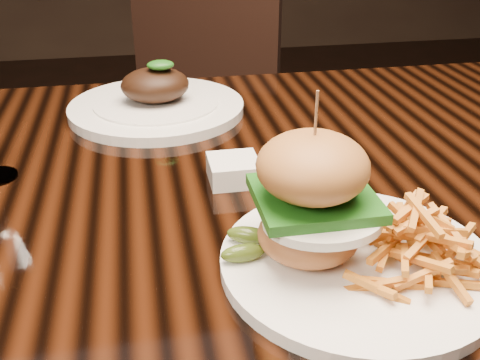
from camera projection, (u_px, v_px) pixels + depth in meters
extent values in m
cube|color=black|center=(226.00, 181.00, 0.84)|extent=(1.60, 0.90, 0.04)
cylinder|color=white|center=(357.00, 262.00, 0.61)|extent=(0.30, 0.30, 0.01)
ellipsoid|color=#9C5A32|center=(308.00, 234.00, 0.60)|extent=(0.11, 0.11, 0.05)
ellipsoid|color=white|center=(323.00, 220.00, 0.57)|extent=(0.12, 0.10, 0.01)
ellipsoid|color=orange|center=(347.00, 221.00, 0.56)|extent=(0.02, 0.02, 0.01)
cube|color=#206C1B|center=(310.00, 202.00, 0.58)|extent=(0.12, 0.11, 0.01)
ellipsoid|color=#995B2A|center=(313.00, 166.00, 0.56)|extent=(0.12, 0.12, 0.07)
cylinder|color=#946945|center=(315.00, 135.00, 0.55)|extent=(0.00, 0.00, 0.09)
ellipsoid|color=#2D3F11|center=(243.00, 253.00, 0.60)|extent=(0.05, 0.02, 0.02)
ellipsoid|color=#2D3F11|center=(248.00, 235.00, 0.63)|extent=(0.05, 0.04, 0.02)
cube|color=white|center=(234.00, 170.00, 0.79)|extent=(0.08, 0.08, 0.03)
cylinder|color=white|center=(157.00, 108.00, 1.03)|extent=(0.32, 0.32, 0.02)
cylinder|color=white|center=(157.00, 107.00, 1.03)|extent=(0.23, 0.23, 0.02)
ellipsoid|color=black|center=(155.00, 85.00, 1.01)|extent=(0.12, 0.10, 0.06)
ellipsoid|color=#206C1B|center=(160.00, 65.00, 0.98)|extent=(0.05, 0.03, 0.02)
cube|color=black|center=(188.00, 141.00, 1.67)|extent=(0.61, 0.61, 0.06)
cube|color=black|center=(206.00, 40.00, 1.73)|extent=(0.44, 0.24, 0.50)
cylinder|color=black|center=(109.00, 230.00, 1.65)|extent=(0.04, 0.04, 0.45)
cylinder|color=black|center=(234.00, 248.00, 1.57)|extent=(0.04, 0.04, 0.45)
cylinder|color=black|center=(157.00, 173.00, 1.97)|extent=(0.04, 0.04, 0.45)
cylinder|color=black|center=(262.00, 185.00, 1.89)|extent=(0.04, 0.04, 0.45)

